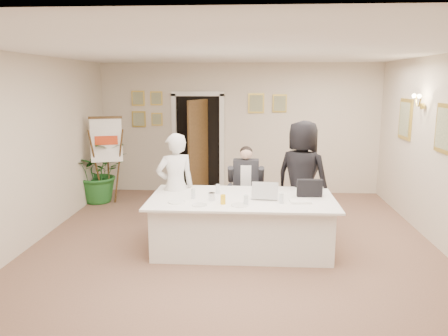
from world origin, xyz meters
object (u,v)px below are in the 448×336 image
potted_palm (99,172)px  steel_jug (212,197)px  standing_man (175,187)px  laptop (265,188)px  conference_table (242,223)px  laptop_bag (310,188)px  seated_man (246,186)px  paper_stack (300,201)px  flip_chart (108,165)px  standing_woman (302,177)px  oj_glass (223,199)px

potted_palm → steel_jug: size_ratio=11.14×
standing_man → laptop: 1.41m
laptop → conference_table: bearing=-175.1°
laptop_bag → steel_jug: (-1.39, -0.30, -0.07)m
seated_man → paper_stack: 1.53m
flip_chart → standing_woman: size_ratio=0.94×
seated_man → flip_chart: 2.97m
standing_man → paper_stack: standing_man is taller
potted_palm → oj_glass: (2.68, -2.76, 0.23)m
laptop → seated_man: bearing=109.5°
standing_woman → potted_palm: bearing=9.2°
seated_man → laptop_bag: bearing=-40.5°
standing_woman → oj_glass: standing_woman is taller
flip_chart → conference_table: bearing=-39.8°
conference_table → flip_chart: bearing=140.2°
standing_woman → paper_stack: 1.03m
standing_man → steel_jug: size_ratio=14.98×
flip_chart → potted_palm: size_ratio=1.39×
conference_table → paper_stack: (0.80, -0.21, 0.40)m
potted_palm → paper_stack: size_ratio=4.29×
conference_table → laptop: size_ratio=6.95×
potted_palm → oj_glass: 3.85m
seated_man → steel_jug: bearing=-102.7°
laptop_bag → oj_glass: size_ratio=2.76×
flip_chart → laptop_bag: flip_chart is taller
laptop_bag → paper_stack: laptop_bag is taller
seated_man → paper_stack: (0.76, -1.32, 0.11)m
seated_man → flip_chart: flip_chart is taller
standing_woman → laptop: 1.01m
flip_chart → standing_woman: bearing=-21.8°
steel_jug → standing_man: bearing=136.1°
steel_jug → standing_woman: bearing=36.1°
laptop → paper_stack: size_ratio=1.33×
standing_woman → oj_glass: size_ratio=13.95×
paper_stack → standing_man: bearing=161.6°
standing_man → steel_jug: bearing=109.0°
paper_stack → steel_jug: (-1.22, 0.02, 0.04)m
potted_palm → oj_glass: potted_palm is taller
standing_man → standing_woman: standing_woman is taller
conference_table → potted_palm: (-2.93, 2.40, 0.22)m
flip_chart → paper_stack: bearing=-35.1°
flip_chart → standing_woman: 3.91m
flip_chart → steel_jug: flip_chart is taller
potted_palm → steel_jug: (2.51, -2.59, 0.22)m
standing_man → standing_woman: size_ratio=0.91×
standing_man → flip_chart: bearing=-75.1°
conference_table → laptop: (0.32, -0.00, 0.52)m
flip_chart → paper_stack: flip_chart is taller
seated_man → laptop: bearing=-69.3°
seated_man → steel_jug: (-0.46, -1.30, 0.15)m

